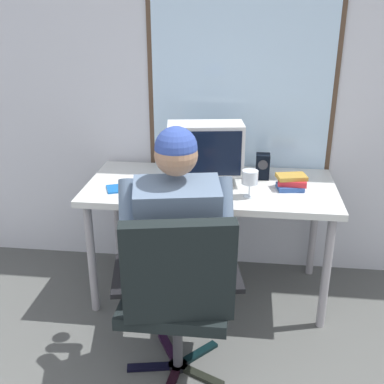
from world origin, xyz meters
TOP-DOWN VIEW (x-y plane):
  - wall_rear at (-0.00, 2.53)m, footprint 5.90×0.08m
  - desk at (-0.27, 2.13)m, footprint 1.47×0.70m
  - office_chair at (-0.35, 1.31)m, footprint 0.65×0.56m
  - person_seated at (-0.39, 1.56)m, footprint 0.60×0.84m
  - crt_monitor at (-0.31, 2.13)m, footprint 0.46×0.26m
  - wine_glass at (-0.04, 1.96)m, footprint 0.09×0.09m
  - desk_speaker at (0.03, 2.26)m, footprint 0.08×0.08m
  - book_stack at (0.19, 2.11)m, footprint 0.18×0.15m
  - cd_case at (-0.79, 1.99)m, footprint 0.18×0.17m
  - coffee_mug at (-0.60, 1.96)m, footprint 0.09×0.09m

SIDE VIEW (x-z plane):
  - office_chair at x=-0.35m, z-range 0.07..1.01m
  - person_seated at x=-0.39m, z-range 0.03..1.29m
  - desk at x=-0.27m, z-range 0.30..1.04m
  - cd_case at x=-0.79m, z-range 0.74..0.75m
  - book_stack at x=0.19m, z-range 0.74..0.82m
  - coffee_mug at x=-0.60m, z-range 0.74..0.83m
  - desk_speaker at x=0.03m, z-range 0.74..0.89m
  - wine_glass at x=-0.04m, z-range 0.77..0.92m
  - crt_monitor at x=-0.31m, z-range 0.76..1.13m
  - wall_rear at x=0.00m, z-range -0.01..2.82m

